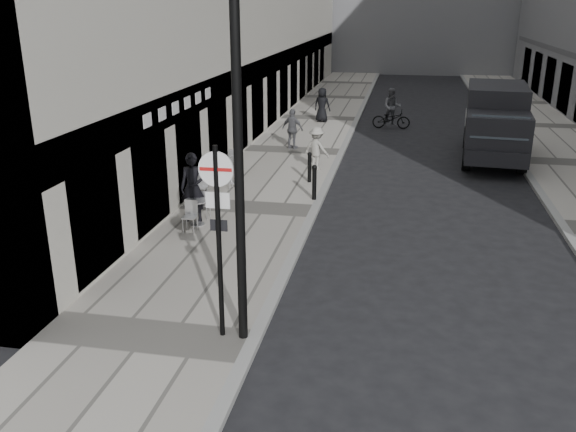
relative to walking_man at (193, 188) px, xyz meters
name	(u,v)px	position (x,y,z in m)	size (l,w,h in m)	color
sidewalk	(294,151)	(1.18, 9.14, -1.04)	(4.00, 60.00, 0.12)	#AAA59A
far_sidewalk	(573,164)	(12.18, 9.14, -1.04)	(4.00, 60.00, 0.12)	#AAA59A
walking_man	(193,188)	(0.00, 0.00, 0.00)	(0.71, 0.47, 1.95)	black
sign_post	(218,218)	(2.58, -5.86, 1.32)	(0.62, 0.10, 3.59)	black
lamppost	(238,145)	(2.98, -5.86, 2.64)	(0.29, 0.29, 6.50)	black
bollard_near	(314,183)	(3.03, 2.60, -0.46)	(0.14, 0.14, 1.03)	black
bollard_far	(310,168)	(2.58, 4.50, -0.49)	(0.13, 0.13, 0.97)	black
panel_van	(496,119)	(9.20, 9.57, 0.51)	(2.75, 6.22, 2.85)	black
cyclist	(392,113)	(5.01, 15.12, -0.32)	(1.85, 0.70, 1.99)	black
pedestrian_a	(293,129)	(1.10, 9.34, -0.14)	(0.98, 0.41, 1.67)	#5A5A5F
pedestrian_b	(317,149)	(2.58, 6.17, -0.19)	(1.02, 0.59, 1.58)	#9E9B92
pedestrian_c	(322,105)	(1.47, 15.64, -0.11)	(0.84, 0.55, 1.73)	black
cafe_table_near	(197,210)	(0.18, -0.30, -0.55)	(0.66, 1.48, 0.85)	silver
cafe_table_mid	(207,182)	(-0.40, 2.38, -0.55)	(0.66, 1.48, 0.84)	silver
cafe_table_far	(231,168)	(-0.04, 3.93, -0.46)	(0.79, 1.79, 1.02)	silver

